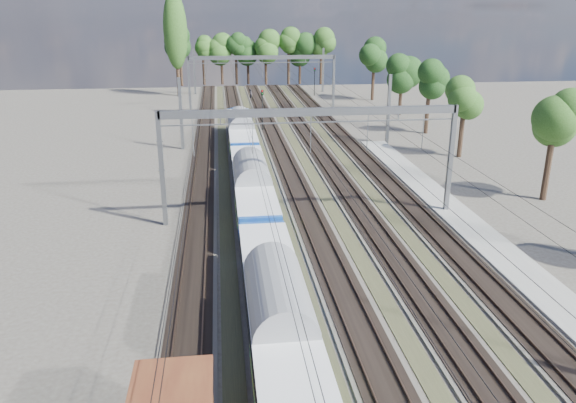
{
  "coord_description": "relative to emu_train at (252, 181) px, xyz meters",
  "views": [
    {
      "loc": [
        -6.91,
        -12.09,
        16.36
      ],
      "look_at": [
        -2.21,
        26.4,
        2.8
      ],
      "focal_mm": 35.0,
      "sensor_mm": 36.0,
      "label": 1
    }
  ],
  "objects": [
    {
      "name": "emu_train",
      "position": [
        0.0,
        0.0,
        0.0
      ],
      "size": [
        3.03,
        64.09,
        4.43
      ],
      "color": "black",
      "rests_on": "ground"
    },
    {
      "name": "worker",
      "position": [
        3.42,
        59.86,
        -1.69
      ],
      "size": [
        0.59,
        0.76,
        1.84
      ],
      "primitive_type": "imported",
      "rotation": [
        0.0,
        0.0,
        1.32
      ],
      "color": "black",
      "rests_on": "ground"
    },
    {
      "name": "tree_belt",
      "position": [
        10.39,
        61.37,
        5.7
      ],
      "size": [
        40.69,
        101.81,
        12.16
      ],
      "color": "black",
      "rests_on": "ground"
    },
    {
      "name": "platform",
      "position": [
        16.5,
        -12.32,
        -2.46
      ],
      "size": [
        3.0,
        70.0,
        0.3
      ],
      "primitive_type": "cube",
      "color": "gray",
      "rests_on": "ground"
    },
    {
      "name": "signal_near",
      "position": [
        3.37,
        31.58,
        0.98
      ],
      "size": [
        0.38,
        0.34,
        5.67
      ],
      "rotation": [
        0.0,
        0.0,
        -0.16
      ],
      "color": "black",
      "rests_on": "ground"
    },
    {
      "name": "signal_far",
      "position": [
        15.81,
        62.99,
        0.68
      ],
      "size": [
        0.32,
        0.29,
        5.2
      ],
      "rotation": [
        0.0,
        0.0,
        -0.02
      ],
      "color": "black",
      "rests_on": "ground"
    },
    {
      "name": "poplar",
      "position": [
        -10.0,
        65.68,
        9.28
      ],
      "size": [
        4.4,
        4.4,
        19.04
      ],
      "color": "black",
      "rests_on": "ground"
    },
    {
      "name": "catenary",
      "position": [
        4.83,
        20.36,
        3.79
      ],
      "size": [
        25.65,
        130.0,
        9.0
      ],
      "color": "slate",
      "rests_on": "ground"
    },
    {
      "name": "track_bed",
      "position": [
        4.5,
        12.68,
        -2.51
      ],
      "size": [
        21.0,
        130.0,
        0.34
      ],
      "color": "#47423A",
      "rests_on": "ground"
    }
  ]
}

